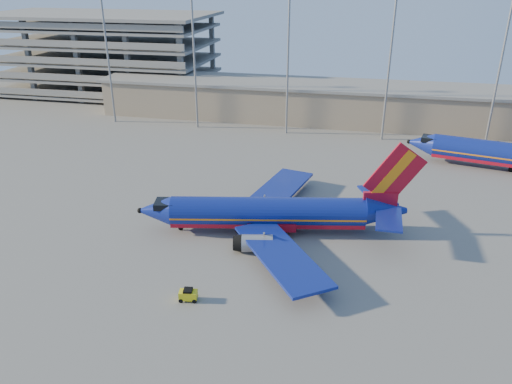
{
  "coord_description": "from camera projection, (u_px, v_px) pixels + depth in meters",
  "views": [
    {
      "loc": [
        11.46,
        -55.97,
        31.85
      ],
      "look_at": [
        -2.39,
        5.19,
        4.0
      ],
      "focal_mm": 35.0,
      "sensor_mm": 36.0,
      "label": 1
    }
  ],
  "objects": [
    {
      "name": "light_mast_row",
      "position": [
        338.0,
        50.0,
        97.99
      ],
      "size": [
        101.6,
        1.6,
        28.65
      ],
      "color": "gray",
      "rests_on": "ground"
    },
    {
      "name": "ground",
      "position": [
        265.0,
        237.0,
        65.13
      ],
      "size": [
        220.0,
        220.0,
        0.0
      ],
      "primitive_type": "plane",
      "color": "slate",
      "rests_on": "ground"
    },
    {
      "name": "baggage_tug",
      "position": [
        188.0,
        294.0,
        52.41
      ],
      "size": [
        2.06,
        1.43,
        1.37
      ],
      "rotation": [
        0.0,
        0.0,
        0.16
      ],
      "color": "yellow",
      "rests_on": "ground"
    },
    {
      "name": "parking_garage",
      "position": [
        102.0,
        50.0,
        138.89
      ],
      "size": [
        62.0,
        32.0,
        21.4
      ],
      "color": "slate",
      "rests_on": "ground"
    },
    {
      "name": "terminal_building",
      "position": [
        361.0,
        104.0,
        113.05
      ],
      "size": [
        122.0,
        16.0,
        8.5
      ],
      "color": "gray",
      "rests_on": "ground"
    },
    {
      "name": "aircraft_main",
      "position": [
        274.0,
        213.0,
        65.63
      ],
      "size": [
        36.71,
        34.96,
        12.56
      ],
      "rotation": [
        0.0,
        0.0,
        0.2
      ],
      "color": "navy",
      "rests_on": "ground"
    }
  ]
}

